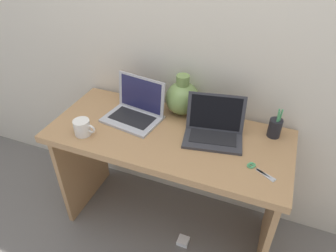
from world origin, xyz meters
The scene contains 10 objects.
ground_plane centered at (0.00, 0.00, 0.00)m, with size 6.00×6.00×0.00m, color slate.
back_wall centered at (0.00, 0.33, 1.20)m, with size 4.40×0.04×2.40m, color beige.
desk centered at (0.00, 0.00, 0.58)m, with size 1.31×0.57×0.75m.
laptop_left centered at (-0.23, 0.09, 0.81)m, with size 0.34×0.27×0.23m.
laptop_right centered at (0.23, 0.08, 0.81)m, with size 0.34×0.27×0.21m.
green_vase centered at (0.00, 0.23, 0.85)m, with size 0.20×0.20×0.24m.
coffee_mug centered at (-0.42, -0.17, 0.80)m, with size 0.12×0.09×0.09m.
pen_cup centered at (0.53, 0.19, 0.81)m, with size 0.07×0.07×0.18m.
scissors centered at (0.48, -0.10, 0.76)m, with size 0.14×0.09×0.01m.
power_brick centered at (0.15, -0.12, 0.01)m, with size 0.07×0.07×0.03m, color white.
Camera 1 is at (0.48, -1.22, 1.76)m, focal length 32.81 mm.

